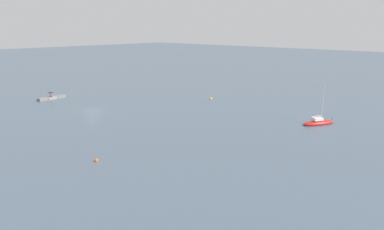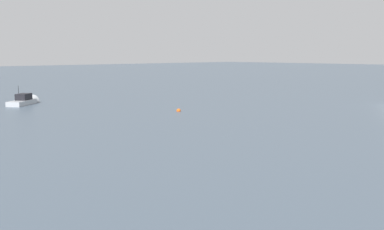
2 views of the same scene
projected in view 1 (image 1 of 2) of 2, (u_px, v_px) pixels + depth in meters
ground_plane at (92, 111)px, 78.66m from camera, size 500.00×500.00×0.00m
seawall_pier at (52, 98)px, 90.88m from camera, size 7.05×1.56×0.70m
person_seated_maroon_left at (51, 96)px, 90.39m from camera, size 0.48×0.66×0.73m
umbrella_open_black at (50, 92)px, 90.30m from camera, size 1.42×1.42×1.30m
sailboat_red_mid at (319, 123)px, 67.42m from camera, size 6.93×4.95×8.49m
mooring_buoy_near at (211, 99)px, 90.96m from camera, size 0.69×0.69×0.69m
mooring_buoy_mid at (96, 160)px, 48.99m from camera, size 0.58×0.58×0.58m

